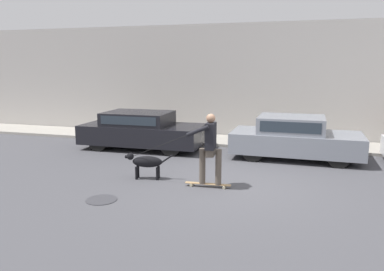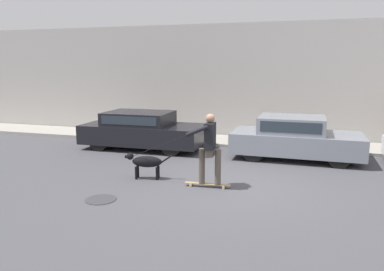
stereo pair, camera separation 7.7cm
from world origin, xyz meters
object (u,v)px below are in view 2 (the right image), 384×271
(skateboarder, at_px, (209,146))
(parked_car_1, at_px, (295,138))
(dog, at_px, (146,162))
(parked_car_0, at_px, (142,130))

(skateboarder, bearing_deg, parked_car_1, -120.81)
(dog, xyz_separation_m, skateboarder, (1.72, -0.21, 0.57))
(parked_car_0, bearing_deg, dog, -65.18)
(parked_car_0, xyz_separation_m, skateboarder, (3.29, -3.52, 0.36))
(parked_car_1, relative_size, skateboarder, 1.50)
(parked_car_0, relative_size, skateboarder, 1.60)
(parked_car_1, height_order, dog, parked_car_1)
(dog, relative_size, skateboarder, 0.47)
(parked_car_0, bearing_deg, parked_car_1, -0.55)
(parked_car_0, distance_m, skateboarder, 4.83)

